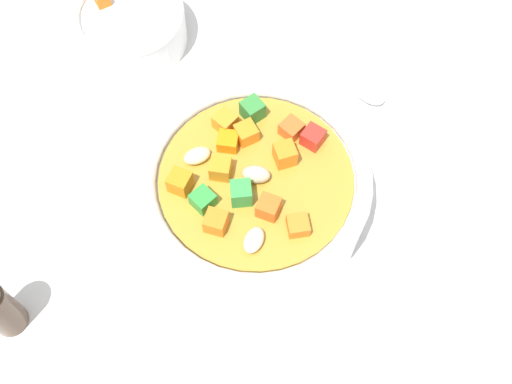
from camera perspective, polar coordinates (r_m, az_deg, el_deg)
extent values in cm
cube|color=silver|center=(57.31, 0.00, -1.79)|extent=(140.00, 140.00, 2.00)
cylinder|color=white|center=(54.18, 0.00, -0.24)|extent=(18.36, 18.36, 4.96)
torus|color=white|center=(51.61, 0.00, 1.20)|extent=(18.61, 18.61, 1.35)
cylinder|color=#B88C2F|center=(51.79, 0.00, 1.09)|extent=(15.61, 15.61, 0.40)
cube|color=orange|center=(51.24, -3.13, 2.09)|extent=(2.27, 2.27, 1.58)
cube|color=orange|center=(51.77, 2.44, 3.45)|extent=(2.02, 2.02, 1.80)
cube|color=orange|center=(52.55, -2.85, 4.22)|extent=(2.27, 2.27, 1.20)
cube|color=orange|center=(53.29, 3.13, 5.55)|extent=(1.87, 1.87, 1.26)
cube|color=orange|center=(53.56, -2.71, 6.18)|extent=(1.90, 1.90, 1.41)
cube|color=orange|center=(49.64, 1.10, -1.34)|extent=(2.20, 2.20, 1.54)
ellipsoid|color=beige|center=(51.04, 0.39, 1.61)|extent=(2.62, 2.59, 1.37)
cube|color=green|center=(50.16, -4.67, -0.68)|extent=(1.81, 1.81, 1.39)
cube|color=orange|center=(50.84, -6.67, 0.88)|extent=(2.19, 2.19, 1.72)
ellipsoid|color=beige|center=(48.82, -0.20, -4.22)|extent=(2.67, 2.40, 1.00)
cube|color=orange|center=(49.23, -3.53, -2.62)|extent=(2.24, 2.24, 1.51)
cube|color=orange|center=(52.91, -0.86, 5.19)|extent=(1.82, 1.82, 1.41)
cube|color=green|center=(50.01, -1.32, -0.10)|extent=(2.19, 2.19, 1.83)
ellipsoid|color=beige|center=(52.28, -5.17, 3.18)|extent=(2.48, 1.86, 0.97)
cube|color=red|center=(52.77, 5.21, 4.58)|extent=(2.03, 2.03, 1.44)
cube|color=#358738|center=(53.94, -0.31, 7.21)|extent=(1.61, 1.61, 1.73)
cube|color=orange|center=(49.30, 3.64, -2.97)|extent=(2.16, 2.16, 1.14)
cylinder|color=silver|center=(60.40, 19.18, 0.85)|extent=(2.57, 12.89, 0.86)
ellipsoid|color=silver|center=(62.86, 9.84, 8.65)|extent=(2.69, 3.87, 1.09)
cylinder|color=white|center=(66.15, -10.86, 13.92)|extent=(10.61, 10.61, 3.67)
torus|color=white|center=(64.64, -11.18, 15.09)|extent=(10.72, 10.72, 0.85)
cylinder|color=#4C3828|center=(53.76, -21.54, -9.60)|extent=(2.69, 2.69, 5.78)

